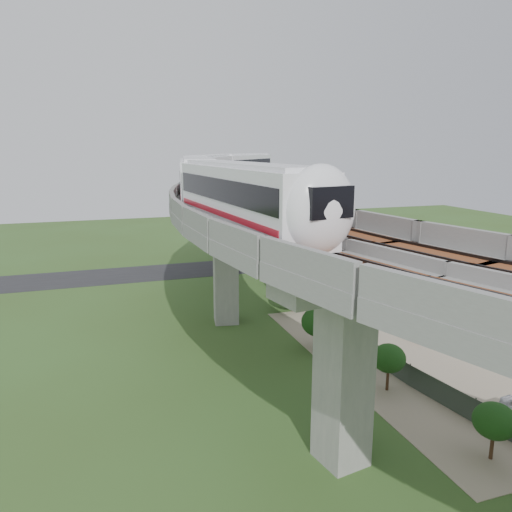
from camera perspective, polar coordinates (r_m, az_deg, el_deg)
name	(u,v)px	position (r m, az deg, el deg)	size (l,w,h in m)	color
ground	(254,373)	(34.45, -0.21, -13.19)	(160.00, 160.00, 0.00)	#375120
dirt_lot	(446,357)	(39.29, 20.91, -10.70)	(18.00, 26.00, 0.04)	gray
asphalt_road	(177,271)	(62.10, -9.02, -1.69)	(60.00, 8.00, 0.03)	#232326
viaduct	(309,237)	(33.04, 6.12, 2.16)	(19.58, 73.98, 11.40)	#99968E
metro_train	(226,175)	(48.47, -3.48, 9.27)	(21.40, 58.66, 3.64)	white
fence	(381,344)	(38.11, 14.05, -9.77)	(3.87, 38.73, 1.50)	#2D382D
tree_0	(281,260)	(56.67, 2.87, -0.51)	(2.53, 2.53, 3.39)	#382314
tree_1	(284,272)	(51.34, 3.18, -1.79)	(2.28, 2.28, 3.34)	#382314
tree_2	(293,292)	(46.07, 4.21, -4.08)	(2.96, 2.96, 3.14)	#382314
tree_3	(318,322)	(37.61, 7.14, -7.49)	(2.55, 2.55, 3.25)	#382314
tree_4	(389,358)	(32.31, 14.93, -11.23)	(2.08, 2.08, 3.04)	#382314
tree_5	(495,421)	(27.52, 25.61, -16.65)	(2.04, 2.04, 2.92)	#382314
car_red	(427,332)	(42.22, 18.94, -8.17)	(1.08, 3.10, 1.02)	maroon
car_dark	(423,322)	(44.12, 18.50, -7.21)	(1.53, 3.75, 1.09)	black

